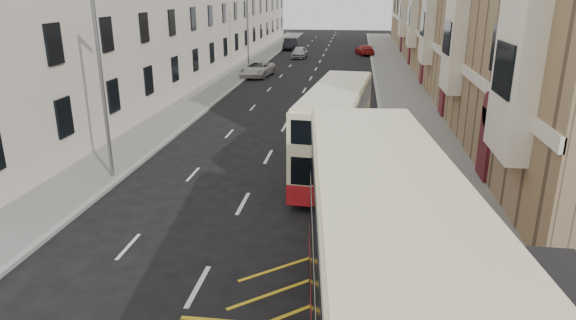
# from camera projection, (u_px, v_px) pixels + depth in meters

# --- Properties ---
(pavement_right) EXTENTS (4.00, 120.00, 0.15)m
(pavement_right) POSITION_uv_depth(u_px,v_px,m) (406.00, 102.00, 38.14)
(pavement_right) COLOR slate
(pavement_right) RESTS_ON ground
(pavement_left) EXTENTS (3.00, 120.00, 0.15)m
(pavement_left) POSITION_uv_depth(u_px,v_px,m) (204.00, 97.00, 40.07)
(pavement_left) COLOR slate
(pavement_left) RESTS_ON ground
(kerb_right) EXTENTS (0.25, 120.00, 0.15)m
(kerb_right) POSITION_uv_depth(u_px,v_px,m) (379.00, 101.00, 38.39)
(kerb_right) COLOR #989892
(kerb_right) RESTS_ON ground
(kerb_left) EXTENTS (0.25, 120.00, 0.15)m
(kerb_left) POSITION_uv_depth(u_px,v_px,m) (222.00, 97.00, 39.88)
(kerb_left) COLOR #989892
(kerb_left) RESTS_ON ground
(road_markings) EXTENTS (10.00, 110.00, 0.01)m
(road_markings) POSITION_uv_depth(u_px,v_px,m) (315.00, 70.00, 53.25)
(road_markings) COLOR silver
(road_markings) RESTS_ON ground
(terrace_left) EXTENTS (9.18, 79.00, 13.25)m
(terrace_left) POSITION_uv_depth(u_px,v_px,m) (188.00, 4.00, 53.32)
(terrace_left) COLOR beige
(terrace_left) RESTS_ON ground
(guard_railing) EXTENTS (0.06, 6.56, 1.01)m
(guard_railing) POSITION_uv_depth(u_px,v_px,m) (416.00, 244.00, 15.32)
(guard_railing) COLOR #B20A0E
(guard_railing) RESTS_ON pavement_right
(street_lamp_near) EXTENTS (0.93, 0.18, 8.00)m
(street_lamp_near) POSITION_uv_depth(u_px,v_px,m) (102.00, 75.00, 21.56)
(street_lamp_near) COLOR slate
(street_lamp_near) RESTS_ON pavement_left
(street_lamp_far) EXTENTS (0.93, 0.18, 8.00)m
(street_lamp_far) POSITION_uv_depth(u_px,v_px,m) (248.00, 26.00, 49.75)
(street_lamp_far) COLOR slate
(street_lamp_far) RESTS_ON pavement_left
(double_decker_front) EXTENTS (4.03, 12.43, 4.87)m
(double_decker_front) POSITION_uv_depth(u_px,v_px,m) (386.00, 298.00, 9.84)
(double_decker_front) COLOR beige
(double_decker_front) RESTS_ON ground
(double_decker_rear) EXTENTS (3.26, 10.12, 3.97)m
(double_decker_rear) POSITION_uv_depth(u_px,v_px,m) (336.00, 130.00, 23.26)
(double_decker_rear) COLOR beige
(double_decker_rear) RESTS_ON ground
(pedestrian_mid) EXTENTS (0.89, 0.72, 1.71)m
(pedestrian_mid) POSITION_uv_depth(u_px,v_px,m) (568.00, 293.00, 12.60)
(pedestrian_mid) COLOR black
(pedestrian_mid) RESTS_ON pavement_right
(pedestrian_far) EXTENTS (1.14, 0.52, 1.91)m
(pedestrian_far) POSITION_uv_depth(u_px,v_px,m) (483.00, 292.00, 12.47)
(pedestrian_far) COLOR black
(pedestrian_far) RESTS_ON pavement_right
(white_van) EXTENTS (3.00, 5.43, 1.44)m
(white_van) POSITION_uv_depth(u_px,v_px,m) (257.00, 69.00, 49.37)
(white_van) COLOR silver
(white_van) RESTS_ON ground
(car_silver) EXTENTS (1.80, 4.11, 1.38)m
(car_silver) POSITION_uv_depth(u_px,v_px,m) (299.00, 52.00, 62.46)
(car_silver) COLOR #B1B3B9
(car_silver) RESTS_ON ground
(car_dark) EXTENTS (1.77, 4.67, 1.52)m
(car_dark) POSITION_uv_depth(u_px,v_px,m) (290.00, 44.00, 71.09)
(car_dark) COLOR black
(car_dark) RESTS_ON ground
(car_red) EXTENTS (2.72, 4.69, 1.28)m
(car_red) POSITION_uv_depth(u_px,v_px,m) (365.00, 50.00, 65.53)
(car_red) COLOR #A91F1C
(car_red) RESTS_ON ground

